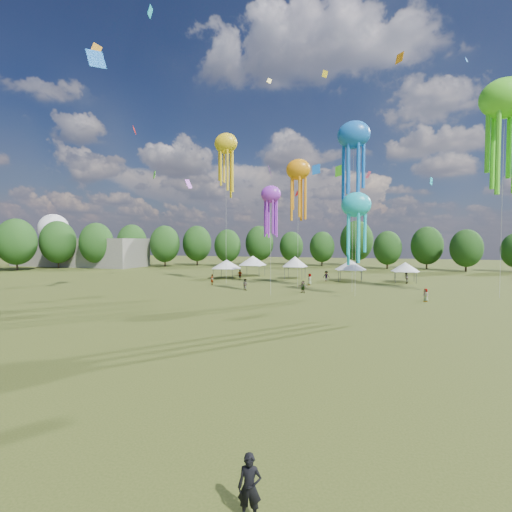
% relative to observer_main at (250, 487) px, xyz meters
% --- Properties ---
extents(ground, '(300.00, 300.00, 0.00)m').
position_rel_observer_main_xyz_m(ground, '(-6.57, 2.62, -0.85)').
color(ground, '#384416').
rests_on(ground, ground).
extents(observer_main, '(0.68, 0.50, 1.70)m').
position_rel_observer_main_xyz_m(observer_main, '(0.00, 0.00, 0.00)').
color(observer_main, black).
rests_on(observer_main, ground).
extents(spectator_near, '(1.02, 0.95, 1.69)m').
position_rel_observer_main_xyz_m(spectator_near, '(-14.69, 40.44, -0.01)').
color(spectator_near, gray).
rests_on(spectator_near, ground).
extents(spectators_far, '(31.69, 20.03, 1.89)m').
position_rel_observer_main_xyz_m(spectators_far, '(-5.12, 49.92, 0.05)').
color(spectators_far, gray).
rests_on(spectators_far, ground).
extents(festival_tents, '(37.30, 11.68, 4.33)m').
position_rel_observer_main_xyz_m(festival_tents, '(-11.07, 58.44, 2.17)').
color(festival_tents, '#47474C').
rests_on(festival_tents, ground).
extents(show_kites, '(43.83, 12.63, 27.34)m').
position_rel_observer_main_xyz_m(show_kites, '(3.65, 43.73, 18.17)').
color(show_kites, orange).
rests_on(show_kites, ground).
extents(small_kites, '(73.72, 61.85, 46.39)m').
position_rel_observer_main_xyz_m(small_kites, '(-8.40, 46.51, 28.74)').
color(small_kites, orange).
rests_on(small_kites, ground).
extents(treeline, '(201.57, 95.24, 13.43)m').
position_rel_observer_main_xyz_m(treeline, '(-10.44, 65.14, 5.69)').
color(treeline, '#38281C').
rests_on(treeline, ground).
extents(hangar, '(40.00, 12.00, 8.00)m').
position_rel_observer_main_xyz_m(hangar, '(-78.57, 74.62, 3.15)').
color(hangar, gray).
rests_on(hangar, ground).
extents(radome, '(9.00, 9.00, 16.00)m').
position_rel_observer_main_xyz_m(radome, '(-94.57, 80.62, 9.14)').
color(radome, white).
rests_on(radome, ground).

